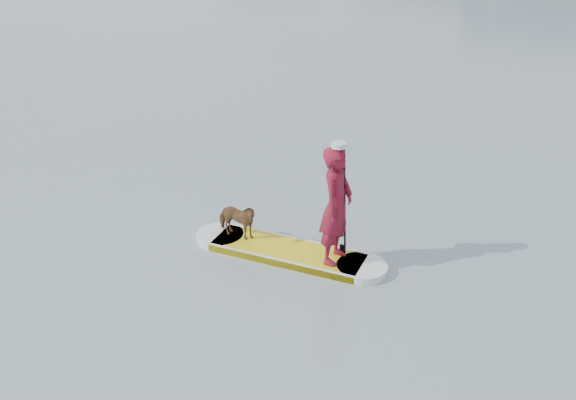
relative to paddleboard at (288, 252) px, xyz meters
The scene contains 6 objects.
ground 2.65m from the paddleboard, 100.26° to the left, with size 140.00×140.00×0.00m, color slate.
paddleboard is the anchor object (origin of this frame).
paddler 1.28m from the paddleboard, 11.63° to the left, with size 0.69×0.45×1.89m, color maroon.
white_cap 2.14m from the paddleboard, 11.63° to the left, with size 0.22×0.22×0.07m, color silver.
dog 1.00m from the paddleboard, 168.37° to the right, with size 0.35×0.77×0.65m, color #512F1C.
paddle 1.15m from the paddleboard, 27.29° to the left, with size 0.10×0.30×2.00m.
Camera 1 is at (5.56, -9.91, 5.50)m, focal length 40.00 mm.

